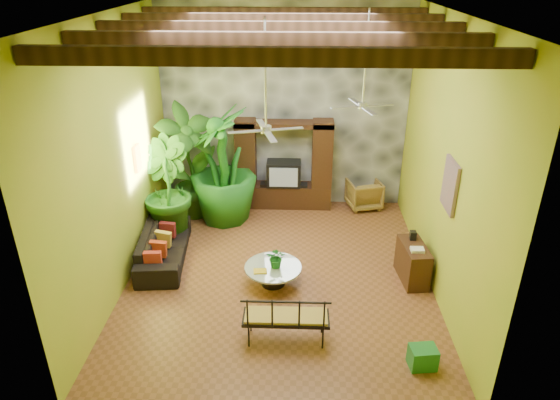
{
  "coord_description": "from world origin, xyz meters",
  "views": [
    {
      "loc": [
        0.34,
        -8.49,
        5.8
      ],
      "look_at": [
        0.01,
        0.2,
        1.58
      ],
      "focal_mm": 32.0,
      "sensor_mm": 36.0,
      "label": 1
    }
  ],
  "objects_px": {
    "ceiling_fan_back": "(363,95)",
    "iron_bench": "(286,316)",
    "side_console": "(413,263)",
    "wicker_armchair": "(364,194)",
    "coffee_table": "(273,273)",
    "entertainment_center": "(284,171)",
    "ceiling_fan_front": "(266,118)",
    "tall_plant_b": "(165,190)",
    "sofa": "(164,246)",
    "tall_plant_a": "(190,163)",
    "green_bin": "(423,357)",
    "tall_plant_c": "(223,166)"
  },
  "relations": [
    {
      "from": "iron_bench",
      "to": "wicker_armchair",
      "type": "bearing_deg",
      "value": 70.13
    },
    {
      "from": "ceiling_fan_front",
      "to": "wicker_armchair",
      "type": "height_order",
      "value": "ceiling_fan_front"
    },
    {
      "from": "entertainment_center",
      "to": "side_console",
      "type": "height_order",
      "value": "entertainment_center"
    },
    {
      "from": "ceiling_fan_front",
      "to": "wicker_armchair",
      "type": "distance_m",
      "value": 5.18
    },
    {
      "from": "tall_plant_b",
      "to": "side_console",
      "type": "distance_m",
      "value": 5.52
    },
    {
      "from": "ceiling_fan_back",
      "to": "tall_plant_b",
      "type": "bearing_deg",
      "value": 176.13
    },
    {
      "from": "coffee_table",
      "to": "side_console",
      "type": "bearing_deg",
      "value": 5.5
    },
    {
      "from": "tall_plant_a",
      "to": "sofa",
      "type": "bearing_deg",
      "value": -96.72
    },
    {
      "from": "coffee_table",
      "to": "iron_bench",
      "type": "relative_size",
      "value": 0.78
    },
    {
      "from": "tall_plant_a",
      "to": "green_bin",
      "type": "relative_size",
      "value": 6.86
    },
    {
      "from": "iron_bench",
      "to": "side_console",
      "type": "relative_size",
      "value": 1.48
    },
    {
      "from": "coffee_table",
      "to": "entertainment_center",
      "type": "bearing_deg",
      "value": 88.29
    },
    {
      "from": "wicker_armchair",
      "to": "green_bin",
      "type": "relative_size",
      "value": 1.96
    },
    {
      "from": "wicker_armchair",
      "to": "tall_plant_a",
      "type": "distance_m",
      "value": 4.45
    },
    {
      "from": "ceiling_fan_back",
      "to": "tall_plant_a",
      "type": "height_order",
      "value": "ceiling_fan_back"
    },
    {
      "from": "entertainment_center",
      "to": "tall_plant_b",
      "type": "xyz_separation_m",
      "value": [
        -2.59,
        -1.65,
        0.2
      ]
    },
    {
      "from": "ceiling_fan_back",
      "to": "coffee_table",
      "type": "relative_size",
      "value": 1.67
    },
    {
      "from": "entertainment_center",
      "to": "iron_bench",
      "type": "relative_size",
      "value": 1.68
    },
    {
      "from": "coffee_table",
      "to": "green_bin",
      "type": "xyz_separation_m",
      "value": [
        2.45,
        -2.13,
        -0.08
      ]
    },
    {
      "from": "tall_plant_b",
      "to": "green_bin",
      "type": "bearing_deg",
      "value": -38.68
    },
    {
      "from": "ceiling_fan_front",
      "to": "tall_plant_a",
      "type": "relative_size",
      "value": 0.65
    },
    {
      "from": "tall_plant_b",
      "to": "tall_plant_c",
      "type": "xyz_separation_m",
      "value": [
        1.17,
        0.88,
        0.24
      ]
    },
    {
      "from": "ceiling_fan_front",
      "to": "coffee_table",
      "type": "xyz_separation_m",
      "value": [
        0.1,
        0.06,
        -3.15
      ]
    },
    {
      "from": "coffee_table",
      "to": "iron_bench",
      "type": "height_order",
      "value": "iron_bench"
    },
    {
      "from": "iron_bench",
      "to": "sofa",
      "type": "bearing_deg",
      "value": 136.88
    },
    {
      "from": "sofa",
      "to": "green_bin",
      "type": "distance_m",
      "value": 5.63
    },
    {
      "from": "entertainment_center",
      "to": "wicker_armchair",
      "type": "height_order",
      "value": "entertainment_center"
    },
    {
      "from": "entertainment_center",
      "to": "iron_bench",
      "type": "xyz_separation_m",
      "value": [
        0.19,
        -5.15,
        -0.42
      ]
    },
    {
      "from": "wicker_armchair",
      "to": "side_console",
      "type": "xyz_separation_m",
      "value": [
        0.6,
        -3.22,
        0.02
      ]
    },
    {
      "from": "wicker_armchair",
      "to": "coffee_table",
      "type": "relative_size",
      "value": 0.73
    },
    {
      "from": "tall_plant_b",
      "to": "iron_bench",
      "type": "xyz_separation_m",
      "value": [
        2.78,
        -3.49,
        -0.63
      ]
    },
    {
      "from": "ceiling_fan_back",
      "to": "iron_bench",
      "type": "bearing_deg",
      "value": -113.7
    },
    {
      "from": "ceiling_fan_front",
      "to": "tall_plant_c",
      "type": "distance_m",
      "value": 3.62
    },
    {
      "from": "side_console",
      "to": "entertainment_center",
      "type": "bearing_deg",
      "value": 123.32
    },
    {
      "from": "tall_plant_c",
      "to": "green_bin",
      "type": "height_order",
      "value": "tall_plant_c"
    },
    {
      "from": "coffee_table",
      "to": "tall_plant_b",
      "type": "bearing_deg",
      "value": 143.82
    },
    {
      "from": "tall_plant_a",
      "to": "iron_bench",
      "type": "height_order",
      "value": "tall_plant_a"
    },
    {
      "from": "tall_plant_c",
      "to": "iron_bench",
      "type": "bearing_deg",
      "value": -69.77
    },
    {
      "from": "tall_plant_b",
      "to": "tall_plant_c",
      "type": "height_order",
      "value": "tall_plant_c"
    },
    {
      "from": "tall_plant_a",
      "to": "tall_plant_b",
      "type": "xyz_separation_m",
      "value": [
        -0.37,
        -0.98,
        -0.25
      ]
    },
    {
      "from": "sofa",
      "to": "tall_plant_b",
      "type": "relative_size",
      "value": 0.97
    },
    {
      "from": "side_console",
      "to": "wicker_armchair",
      "type": "bearing_deg",
      "value": 94.32
    },
    {
      "from": "entertainment_center",
      "to": "side_console",
      "type": "bearing_deg",
      "value": -50.43
    },
    {
      "from": "entertainment_center",
      "to": "ceiling_fan_back",
      "type": "distance_m",
      "value": 3.5
    },
    {
      "from": "tall_plant_b",
      "to": "coffee_table",
      "type": "height_order",
      "value": "tall_plant_b"
    },
    {
      "from": "tall_plant_c",
      "to": "green_bin",
      "type": "relative_size",
      "value": 6.8
    },
    {
      "from": "ceiling_fan_back",
      "to": "iron_bench",
      "type": "xyz_separation_m",
      "value": [
        -1.41,
        -3.21,
        -2.86
      ]
    },
    {
      "from": "sofa",
      "to": "coffee_table",
      "type": "distance_m",
      "value": 2.49
    },
    {
      "from": "sofa",
      "to": "tall_plant_c",
      "type": "relative_size",
      "value": 0.8
    },
    {
      "from": "sofa",
      "to": "iron_bench",
      "type": "distance_m",
      "value": 3.63
    }
  ]
}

